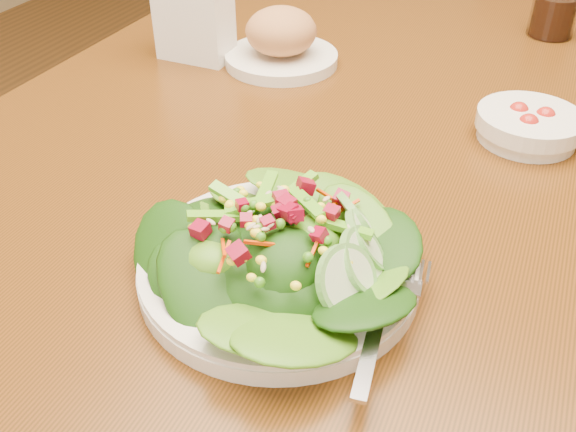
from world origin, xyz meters
name	(u,v)px	position (x,y,z in m)	size (l,w,h in m)	color
ground_plane	(331,429)	(0.00, 0.00, 0.00)	(5.00, 5.00, 0.00)	brown
dining_table	(348,162)	(0.00, 0.00, 0.65)	(0.90, 1.40, 0.75)	#5E2E0D
chair_far	(554,68)	(0.25, 0.91, 0.48)	(0.42, 0.42, 0.90)	#351A0E
salad_plate	(288,256)	(0.07, -0.37, 0.78)	(0.26, 0.26, 0.07)	silver
bread_plate	(281,42)	(-0.14, 0.07, 0.79)	(0.17, 0.17, 0.09)	silver
tomato_bowl	(528,126)	(0.23, -0.02, 0.77)	(0.13, 0.13, 0.04)	silver
drinking_glass	(557,2)	(0.22, 0.36, 0.81)	(0.07, 0.07, 0.13)	silver
napkin_holder	(193,9)	(-0.27, 0.04, 0.83)	(0.11, 0.06, 0.14)	white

